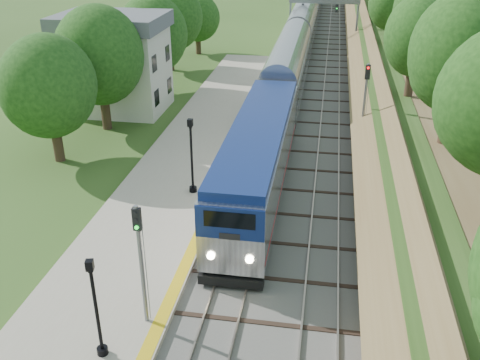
% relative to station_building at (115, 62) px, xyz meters
% --- Properties ---
extents(trackbed, '(9.50, 170.00, 0.28)m').
position_rel_station_building_xyz_m(trackbed, '(16.00, 30.00, -4.02)').
color(trackbed, '#4C4944').
rests_on(trackbed, ground).
extents(platform, '(6.40, 68.00, 0.38)m').
position_rel_station_building_xyz_m(platform, '(8.80, -14.00, -3.90)').
color(platform, '#9F9480').
rests_on(platform, ground).
extents(yellow_stripe, '(0.55, 68.00, 0.01)m').
position_rel_station_building_xyz_m(yellow_stripe, '(11.65, -14.00, -3.70)').
color(yellow_stripe, gold).
rests_on(yellow_stripe, platform).
extents(embankment, '(10.64, 170.00, 11.70)m').
position_rel_station_building_xyz_m(embankment, '(24.35, 30.00, -2.14)').
color(embankment, brown).
rests_on(embankment, ground).
extents(station_building, '(8.60, 6.60, 8.00)m').
position_rel_station_building_xyz_m(station_building, '(0.00, 0.00, 0.00)').
color(station_building, white).
rests_on(station_building, ground).
extents(signal_gantry, '(8.40, 0.38, 6.20)m').
position_rel_station_building_xyz_m(signal_gantry, '(16.47, 24.99, 0.73)').
color(signal_gantry, slate).
rests_on(signal_gantry, ground).
extents(trees_behind_platform, '(7.82, 53.32, 7.21)m').
position_rel_station_building_xyz_m(trees_behind_platform, '(2.83, -9.33, 0.44)').
color(trees_behind_platform, '#332316').
rests_on(trees_behind_platform, ground).
extents(train, '(3.01, 120.71, 4.43)m').
position_rel_station_building_xyz_m(train, '(14.00, 36.21, -1.82)').
color(train, black).
rests_on(train, trackbed).
extents(lamppost_mid, '(0.41, 0.41, 4.18)m').
position_rel_station_building_xyz_m(lamppost_mid, '(10.06, -27.93, -1.84)').
color(lamppost_mid, black).
rests_on(lamppost_mid, platform).
extents(lamppost_far, '(0.45, 0.45, 4.52)m').
position_rel_station_building_xyz_m(lamppost_far, '(10.20, -14.65, -1.69)').
color(lamppost_far, black).
rests_on(lamppost_far, platform).
extents(signal_platform, '(0.31, 0.25, 5.27)m').
position_rel_station_building_xyz_m(signal_platform, '(11.10, -25.90, -0.47)').
color(signal_platform, slate).
rests_on(signal_platform, platform).
extents(signal_farside, '(0.33, 0.26, 6.06)m').
position_rel_station_building_xyz_m(signal_farside, '(20.20, -5.46, -0.27)').
color(signal_farside, slate).
rests_on(signal_farside, ground).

